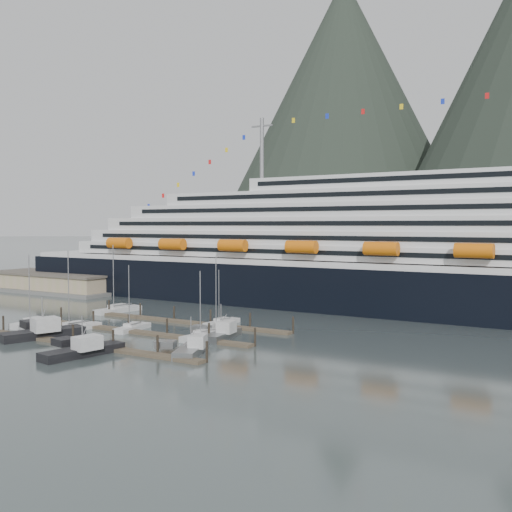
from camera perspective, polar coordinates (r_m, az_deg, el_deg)
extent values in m
plane|color=#475453|center=(104.06, -10.35, -7.76)|extent=(1600.00, 1600.00, 0.00)
cone|color=black|center=(745.77, 8.30, 12.67)|extent=(340.00, 340.00, 340.00)
cube|color=black|center=(139.04, 13.08, -3.41)|extent=(210.00, 28.00, 12.00)
cube|color=silver|center=(138.48, 13.11, -0.74)|extent=(205.80, 27.44, 1.50)
cube|color=silver|center=(136.86, 15.11, 0.28)|extent=(185.00, 26.00, 3.20)
cube|color=black|center=(124.39, 13.43, 0.12)|extent=(175.75, 0.20, 1.00)
cube|color=silver|center=(136.21, 15.94, 1.61)|extent=(180.00, 25.00, 3.20)
cube|color=black|center=(124.15, 14.40, 1.58)|extent=(171.00, 0.20, 1.00)
cube|color=silver|center=(135.66, 16.77, 2.94)|extent=(172.00, 24.00, 3.20)
cube|color=black|center=(124.03, 15.37, 3.04)|extent=(163.40, 0.20, 1.00)
cube|color=silver|center=(135.22, 17.61, 4.28)|extent=(160.00, 23.00, 3.20)
cube|color=black|center=(124.03, 16.35, 4.50)|extent=(152.00, 0.20, 1.00)
cube|color=silver|center=(134.87, 18.46, 5.59)|extent=(140.00, 22.00, 3.00)
cube|color=black|center=(124.14, 17.33, 5.92)|extent=(133.00, 0.20, 1.00)
cube|color=silver|center=(134.61, 19.32, 6.86)|extent=(95.00, 20.00, 3.00)
cube|color=black|center=(124.84, 18.36, 7.26)|extent=(90.25, 0.20, 1.00)
cylinder|color=gray|center=(153.93, 0.56, 10.07)|extent=(1.00, 1.00, 16.00)
cylinder|color=orange|center=(162.28, -12.90, 1.21)|extent=(7.00, 2.80, 2.80)
cylinder|color=orange|center=(150.29, -7.97, 1.13)|extent=(7.00, 2.80, 2.80)
cylinder|color=orange|center=(139.61, -2.23, 1.01)|extent=(7.00, 2.80, 2.80)
cylinder|color=orange|center=(130.54, 4.37, 0.87)|extent=(7.00, 2.80, 2.80)
cylinder|color=orange|center=(123.44, 11.84, 0.69)|extent=(7.00, 2.80, 2.80)
cylinder|color=orange|center=(118.68, 20.06, 0.48)|extent=(7.00, 2.80, 2.80)
cube|color=#595956|center=(184.32, -18.45, -3.08)|extent=(46.00, 20.00, 1.20)
cube|color=tan|center=(184.11, -18.46, -2.40)|extent=(42.00, 16.00, 5.00)
cube|color=#595147|center=(183.88, -18.47, -1.57)|extent=(43.00, 17.00, 0.60)
cube|color=#41372A|center=(100.49, -16.34, -8.07)|extent=(48.00, 2.00, 0.50)
cylinder|color=black|center=(117.10, -22.93, -6.05)|extent=(0.36, 0.36, 3.20)
cylinder|color=black|center=(110.00, -20.17, -6.57)|extent=(0.36, 0.36, 3.20)
cylinder|color=black|center=(103.20, -17.02, -7.14)|extent=(0.36, 0.36, 3.20)
cylinder|color=black|center=(96.76, -13.44, -7.77)|extent=(0.36, 0.36, 3.20)
cylinder|color=black|center=(90.76, -9.36, -8.44)|extent=(0.36, 0.36, 3.20)
cylinder|color=black|center=(85.28, -4.71, -9.15)|extent=(0.36, 0.36, 3.20)
cube|color=#41372A|center=(109.51, -11.27, -7.10)|extent=(48.00, 2.00, 0.50)
cylinder|color=black|center=(125.04, -18.07, -5.40)|extent=(0.36, 0.36, 3.20)
cylinder|color=black|center=(118.42, -15.22, -5.82)|extent=(0.36, 0.36, 3.20)
cylinder|color=black|center=(112.13, -12.03, -6.27)|extent=(0.36, 0.36, 3.20)
cylinder|color=black|center=(106.23, -8.47, -6.76)|extent=(0.36, 0.36, 3.20)
cylinder|color=black|center=(100.79, -4.50, -7.26)|extent=(0.36, 0.36, 3.20)
cylinder|color=black|center=(95.89, -0.09, -7.78)|extent=(0.36, 0.36, 3.20)
cube|color=#41372A|center=(119.26, -7.02, -6.23)|extent=(48.00, 2.00, 0.50)
cylinder|color=black|center=(133.77, -13.83, -4.80)|extent=(0.36, 0.36, 3.20)
cylinder|color=black|center=(127.60, -10.96, -5.14)|extent=(0.36, 0.36, 3.20)
cylinder|color=black|center=(121.79, -7.81, -5.50)|extent=(0.36, 0.36, 3.20)
cylinder|color=black|center=(116.38, -4.35, -5.88)|extent=(0.36, 0.36, 3.20)
cylinder|color=black|center=(111.44, -0.57, -6.26)|extent=(0.36, 0.36, 3.20)
cylinder|color=black|center=(107.03, 3.56, -6.66)|extent=(0.36, 0.36, 3.20)
cube|color=#B3B3B3|center=(122.46, -20.37, -6.16)|extent=(3.24, 9.86, 1.52)
cube|color=#B3B3B3|center=(122.31, -20.38, -5.70)|extent=(2.31, 3.50, 0.87)
cylinder|color=gray|center=(120.93, -20.78, -2.90)|extent=(0.17, 0.17, 12.69)
cube|color=#B3B3B3|center=(115.23, -16.93, -6.67)|extent=(4.04, 10.63, 1.45)
cube|color=#B3B3B3|center=(115.07, -16.94, -6.21)|extent=(2.53, 3.87, 0.83)
cylinder|color=gray|center=(113.64, -17.42, -2.97)|extent=(0.17, 0.17, 13.74)
cube|color=#B3B3B3|center=(112.49, -11.70, -6.83)|extent=(3.57, 9.01, 1.29)
cube|color=#B3B3B3|center=(112.35, -11.71, -6.43)|extent=(2.25, 3.29, 0.74)
cylinder|color=gray|center=(110.89, -12.00, -3.75)|extent=(0.15, 0.15, 11.21)
cube|color=#B3B3B3|center=(105.23, -3.50, -7.46)|extent=(2.70, 9.59, 1.21)
cube|color=#B3B3B3|center=(105.10, -3.50, -7.06)|extent=(1.88, 3.40, 0.69)
cylinder|color=gray|center=(103.43, -3.83, -3.64)|extent=(0.14, 0.14, 13.23)
cube|color=#B3B3B3|center=(136.10, -13.01, -5.14)|extent=(4.21, 11.66, 1.60)
cube|color=#B3B3B3|center=(135.96, -13.02, -4.70)|extent=(2.71, 4.22, 0.91)
cylinder|color=gray|center=(134.52, -13.43, -1.92)|extent=(0.18, 0.18, 13.92)
cube|color=#B3B3B3|center=(116.50, -3.27, -6.44)|extent=(2.69, 9.19, 1.21)
cube|color=#B3B3B3|center=(116.38, -3.27, -6.07)|extent=(1.88, 3.26, 0.69)
cylinder|color=gray|center=(115.01, -3.55, -3.79)|extent=(0.14, 0.14, 9.94)
cube|color=#B3B3B3|center=(102.31, -4.95, -7.77)|extent=(3.77, 9.69, 1.47)
cube|color=#B3B3B3|center=(102.13, -4.95, -7.24)|extent=(2.46, 3.52, 0.84)
cylinder|color=gray|center=(100.67, -5.33, -4.47)|extent=(0.17, 0.17, 10.68)
cube|color=black|center=(109.41, -19.65, -7.17)|extent=(8.19, 14.48, 2.15)
cube|color=black|center=(114.13, -20.59, -6.07)|extent=(4.46, 4.09, 1.29)
cube|color=#B3B3B3|center=(107.77, -19.42, -6.18)|extent=(4.21, 4.94, 2.37)
cube|color=black|center=(107.63, -19.42, -5.72)|extent=(3.91, 4.61, 0.54)
cylinder|color=gray|center=(108.79, -19.69, -5.12)|extent=(0.17, 0.17, 5.38)
cube|color=black|center=(92.96, -16.20, -8.91)|extent=(5.49, 13.27, 1.84)
cube|color=black|center=(96.83, -17.78, -7.78)|extent=(3.57, 3.33, 1.10)
cube|color=#B3B3B3|center=(91.54, -15.77, -7.96)|extent=(3.21, 4.25, 2.03)
cube|color=black|center=(91.41, -15.78, -7.50)|extent=(2.98, 3.97, 0.46)
cylinder|color=gray|center=(92.33, -16.23, -6.88)|extent=(0.15, 0.15, 4.60)
cube|color=gray|center=(91.09, -6.21, -9.05)|extent=(6.94, 10.75, 1.73)
cube|color=gray|center=(91.91, -8.61, -8.30)|extent=(3.60, 3.25, 1.04)
cube|color=#B3B3B3|center=(90.51, -5.57, -8.07)|extent=(3.45, 3.81, 1.90)
cube|color=black|center=(90.38, -5.57, -7.64)|extent=(3.21, 3.55, 0.43)
cylinder|color=gray|center=(90.49, -6.22, -7.13)|extent=(0.14, 0.14, 4.32)
cube|color=gray|center=(102.48, -3.35, -7.69)|extent=(4.75, 10.42, 1.83)
cube|color=gray|center=(103.98, -5.25, -6.91)|extent=(3.40, 2.65, 1.10)
cube|color=#B3B3B3|center=(101.74, -2.84, -6.76)|extent=(2.98, 3.36, 2.01)
cube|color=black|center=(101.61, -2.84, -6.36)|extent=(2.77, 3.14, 0.46)
cylinder|color=gray|center=(101.92, -3.35, -5.86)|extent=(0.15, 0.15, 4.56)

